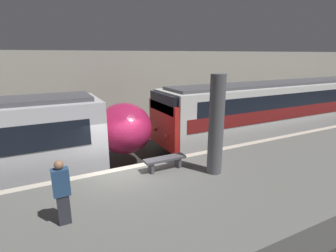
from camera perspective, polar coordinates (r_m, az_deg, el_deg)
ground_plane at (r=10.19m, az=-8.83°, el=-14.15°), size 120.00×120.00×0.00m
platform at (r=7.80m, az=-2.45°, el=-19.45°), size 40.00×5.30×1.08m
station_rear_barrier at (r=15.12m, az=-16.74°, el=5.58°), size 50.00×0.15×5.18m
support_pillar_near at (r=8.72m, az=10.44°, el=0.13°), size 0.50×0.50×3.33m
train_boxy at (r=17.83m, az=24.34°, el=3.54°), size 17.29×2.86×3.42m
person_waiting at (r=6.73m, az=-22.11°, el=-12.98°), size 0.38×0.24×1.61m
platform_bench at (r=9.20m, az=-0.68°, el=-7.53°), size 1.50×0.40×0.45m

